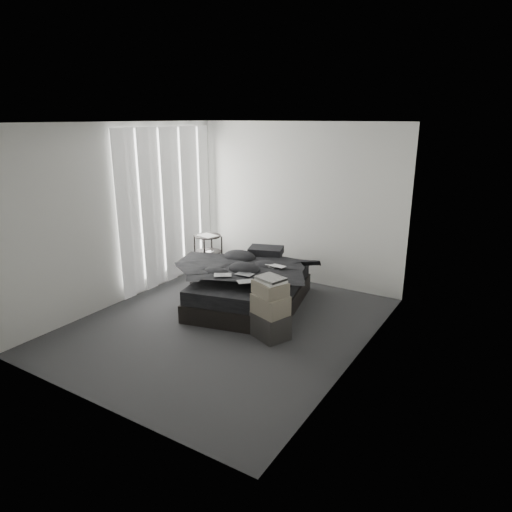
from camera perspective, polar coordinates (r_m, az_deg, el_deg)
The scene contains 25 objects.
floor at distance 6.19m, azimuth -3.93°, elevation -8.52°, with size 3.60×4.20×0.01m, color #2F2F31.
ceiling at distance 5.58m, azimuth -4.48°, elevation 16.33°, with size 3.60×4.20×0.01m, color white.
wall_back at distance 7.51m, azimuth 5.23°, elevation 6.49°, with size 3.60×0.01×2.60m, color silver.
wall_front at distance 4.29m, azimuth -20.74°, elevation -2.61°, with size 3.60×0.01×2.60m, color silver.
wall_left at distance 6.93m, azimuth -16.42°, elevation 4.98°, with size 0.01×4.20×2.60m, color silver.
wall_right at distance 4.95m, azimuth 13.01°, elevation 0.59°, with size 0.01×4.20×2.60m, color silver.
window_left at distance 7.53m, azimuth -11.29°, elevation 6.65°, with size 0.02×2.00×2.30m, color white.
curtain_left at distance 7.51m, azimuth -10.98°, elevation 6.09°, with size 0.06×2.12×2.48m, color white.
bed at distance 6.74m, azimuth -0.71°, elevation -5.09°, with size 1.40×1.85×0.25m, color black.
mattress at distance 6.66m, azimuth -0.71°, elevation -3.29°, with size 1.35×1.80×0.20m, color black.
duvet at distance 6.55m, azimuth -0.85°, elevation -1.73°, with size 1.37×1.58×0.22m, color black.
pillow_lower at distance 7.27m, azimuth 0.81°, elevation -0.19°, with size 0.56×0.38×0.13m, color black.
pillow_upper at distance 7.20m, azimuth 1.25°, elevation 0.64°, with size 0.52×0.36×0.12m, color black.
laptop at distance 6.50m, azimuth 2.25°, elevation -0.79°, with size 0.30×0.19×0.02m, color silver.
comic_a at distance 6.20m, azimuth -4.19°, elevation -1.80°, with size 0.23×0.15×0.01m, color black.
comic_b at distance 6.22m, azimuth -1.42°, elevation -1.63°, with size 0.23×0.15×0.01m, color black.
comic_c at distance 5.94m, azimuth -1.24°, elevation -2.48°, with size 0.23×0.15×0.01m, color black.
side_stand at distance 7.62m, azimuth -5.96°, elevation -0.38°, with size 0.43×0.43×0.79m, color black.
papers at distance 7.50m, azimuth -6.08°, elevation 2.53°, with size 0.31×0.23×0.02m, color white.
floor_books at distance 7.54m, azimuth -7.30°, elevation -3.20°, with size 0.15×0.22×0.15m, color black.
box_lower at distance 5.78m, azimuth 1.81°, elevation -8.63°, with size 0.44×0.34×0.32m, color black.
box_mid at distance 5.65m, azimuth 1.82°, elevation -6.08°, with size 0.41×0.32×0.25m, color #6B6455.
box_upper at distance 5.59m, azimuth 1.80°, elevation -4.02°, with size 0.39×0.31×0.17m, color #6B6455.
art_book_white at distance 5.55m, azimuth 1.86°, elevation -3.07°, with size 0.33×0.27×0.03m, color silver.
art_book_snake at distance 5.52m, azimuth 1.85°, elevation -2.80°, with size 0.32×0.26×0.03m, color silver.
Camera 1 is at (3.27, -4.52, 2.66)m, focal length 32.00 mm.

